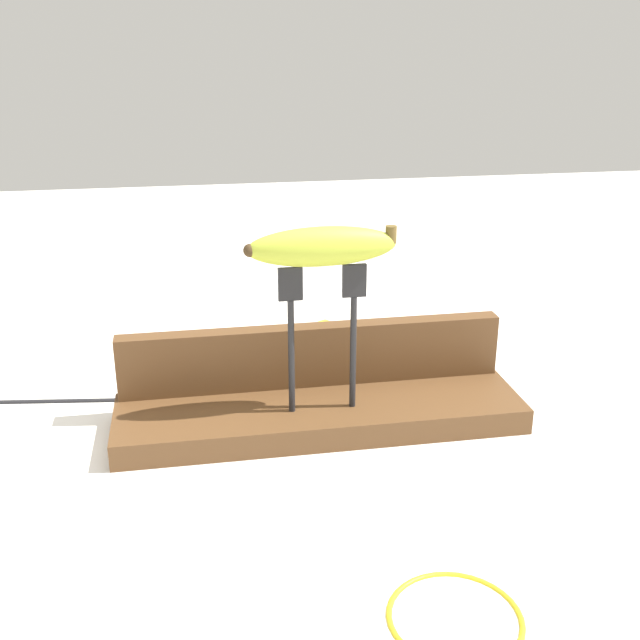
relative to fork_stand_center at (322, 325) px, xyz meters
name	(u,v)px	position (x,y,z in m)	size (l,w,h in m)	color
ground_plane	(320,425)	(0.00, 0.02, -0.13)	(3.00, 3.00, 0.00)	silver
wooden_board	(320,414)	(0.00, 0.02, -0.11)	(0.46, 0.13, 0.03)	brown
board_backstop	(312,355)	(0.00, 0.07, -0.06)	(0.45, 0.02, 0.07)	brown
fork_stand_center	(322,325)	(0.00, 0.00, 0.00)	(0.09, 0.01, 0.17)	black
banana_raised_center	(322,246)	(0.00, 0.00, 0.09)	(0.16, 0.04, 0.04)	#B2C138
fork_fallen_near	(283,397)	(-0.03, 0.09, -0.13)	(0.15, 0.10, 0.01)	black
fork_fallen_far	(92,399)	(-0.26, 0.12, -0.13)	(0.20, 0.04, 0.01)	black
banana_chunk_near	(318,335)	(0.04, 0.24, -0.11)	(0.05, 0.05, 0.04)	yellow
wire_coil	(455,616)	(0.05, -0.31, -0.13)	(0.11, 0.11, 0.00)	gold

